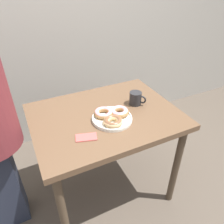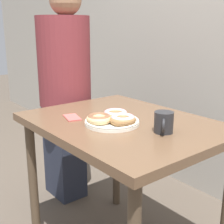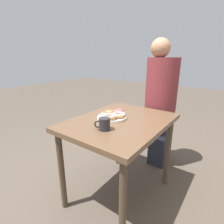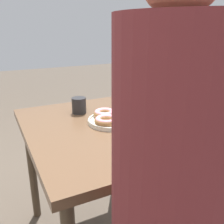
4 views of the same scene
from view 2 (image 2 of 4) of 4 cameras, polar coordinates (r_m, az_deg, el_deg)
The scene contains 5 objects.
dining_table at distance 1.56m, azimuth 2.00°, elevation -5.11°, with size 0.96×0.73×0.77m.
donut_plate at distance 1.46m, azimuth 0.10°, elevation -1.26°, with size 0.26×0.26×0.06m.
coffee_mug at distance 1.36m, azimuth 9.44°, elevation -1.84°, with size 0.10×0.10×0.09m.
person_figure at distance 2.14m, azimuth -8.72°, elevation 3.92°, with size 0.39×0.34×1.47m.
napkin at distance 1.58m, azimuth -7.31°, elevation -0.99°, with size 0.13×0.10×0.01m.
Camera 2 is at (1.10, -0.78, 1.22)m, focal length 50.00 mm.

